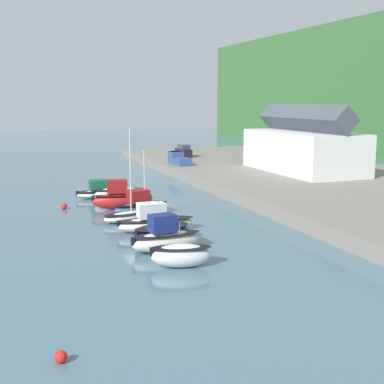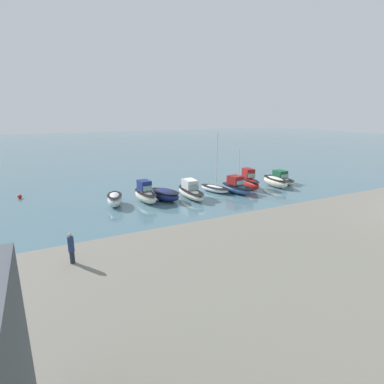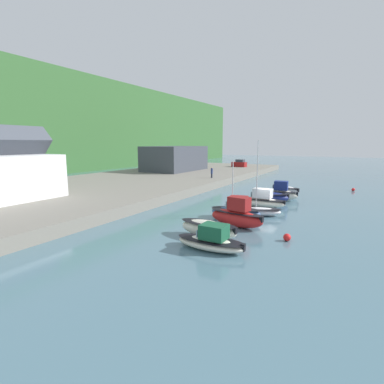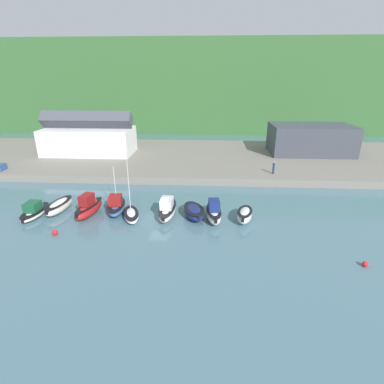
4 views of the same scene
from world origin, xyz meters
name	(u,v)px [view 3 (image 3 of 4)]	position (x,y,z in m)	size (l,w,h in m)	color
ground_plane	(266,209)	(0.00, 0.00, 0.00)	(320.00, 320.00, 0.00)	slate
quay_promenade	(102,188)	(0.00, 28.12, 0.65)	(119.04, 31.17, 1.29)	gray
yacht_club_building	(175,158)	(28.06, 31.21, 4.33)	(16.84, 10.12, 6.07)	#3D424C
moored_boat_0	(211,241)	(-16.12, -0.22, 0.71)	(2.32, 5.72, 2.04)	white
moored_boat_1	(208,229)	(-13.57, 1.30, 0.80)	(2.58, 5.75, 1.52)	white
moored_boat_2	(237,216)	(-9.10, 0.40, 1.13)	(2.74, 6.05, 3.02)	red
moored_boat_3	(236,210)	(-5.88, 1.69, 0.89)	(3.00, 5.78, 6.23)	#33568E
moored_boat_4	(259,211)	(-3.43, -0.15, 0.54)	(3.28, 5.26, 8.52)	white
moored_boat_5	(260,200)	(1.08, 1.06, 0.88)	(2.25, 6.73, 2.44)	white
moored_boat_6	(271,197)	(4.58, 0.62, 0.78)	(3.75, 5.35, 1.47)	navy
moored_boat_7	(279,193)	(7.10, 0.09, 1.03)	(2.33, 5.52, 2.78)	white
moored_boat_8	(286,191)	(10.98, -0.07, 0.83)	(2.66, 4.38, 1.58)	silver
parked_car_0	(239,164)	(46.91, 21.02, 2.21)	(2.24, 4.37, 2.16)	maroon
person_on_quay	(212,172)	(17.48, 15.85, 2.40)	(0.40, 0.40, 2.14)	#232838
mooring_buoy_0	(287,237)	(-11.15, -4.89, 0.32)	(0.64, 0.64, 0.64)	red
mooring_buoy_1	(353,190)	(21.56, -9.10, 0.28)	(0.55, 0.55, 0.55)	red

